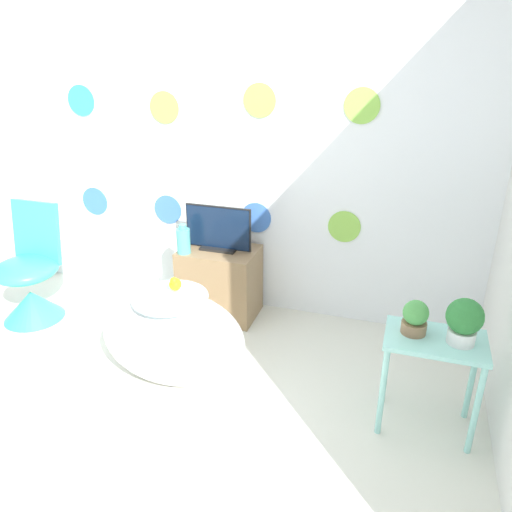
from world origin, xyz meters
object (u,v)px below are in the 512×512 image
Objects in this scene: bathtub at (173,337)px; tv at (218,230)px; vase at (183,240)px; potted_plant_right at (464,320)px; chair at (30,285)px; potted_plant_left at (415,317)px.

bathtub is 0.91m from tv.
potted_plant_right is (1.82, -0.66, 0.06)m from vase.
chair is at bearing -162.27° from vase.
bathtub is at bearing -70.86° from vase.
chair is 1.75× the size of tv.
tv is 1.58m from potted_plant_left.
tv is 2.05× the size of potted_plant_right.
potted_plant_left is 0.23m from potted_plant_right.
tv is (1.31, 0.48, 0.41)m from chair.
vase is (-0.21, -0.13, -0.05)m from tv.
tv is 0.26m from vase.
bathtub is 3.76× the size of potted_plant_right.
vase is at bearing 158.30° from potted_plant_left.
chair is 4.03× the size of vase.
chair is 1.21m from vase.
potted_plant_left reaches higher than bathtub.
vase is at bearing 109.14° from bathtub.
potted_plant_right is (1.58, 0.03, 0.39)m from bathtub.
tv reaches higher than potted_plant_left.
tv is at bearing 20.22° from chair.
potted_plant_left is (1.59, -0.63, 0.02)m from vase.
tv reaches higher than bathtub.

